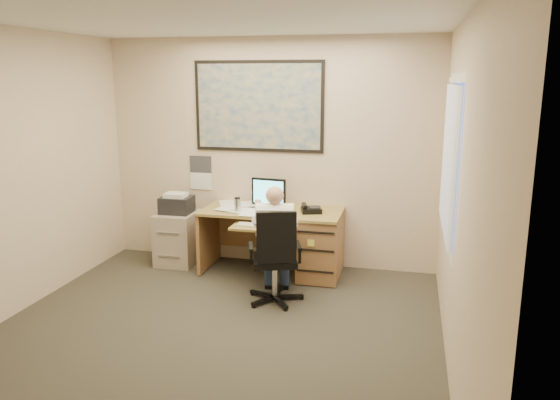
% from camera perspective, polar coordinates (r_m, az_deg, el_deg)
% --- Properties ---
extents(room_shell, '(4.00, 4.50, 2.70)m').
position_cam_1_polar(room_shell, '(4.42, -8.48, 0.99)').
color(room_shell, '#343128').
rests_on(room_shell, ground).
extents(desk, '(1.60, 0.97, 1.08)m').
position_cam_1_polar(desk, '(6.28, 2.18, -3.94)').
color(desk, '#A18745').
rests_on(desk, ground).
extents(world_map, '(1.56, 0.03, 1.06)m').
position_cam_1_polar(world_map, '(6.49, -2.28, 9.73)').
color(world_map, '#1E4C93').
rests_on(world_map, room_shell).
extents(wall_calendar, '(0.28, 0.01, 0.42)m').
position_cam_1_polar(wall_calendar, '(6.83, -8.27, 2.83)').
color(wall_calendar, white).
rests_on(wall_calendar, room_shell).
extents(window_blinds, '(0.06, 1.40, 1.30)m').
position_cam_1_polar(window_blinds, '(4.87, 17.40, 4.02)').
color(window_blinds, '#EEE8CD').
rests_on(window_blinds, room_shell).
extents(filing_cabinet, '(0.46, 0.55, 0.88)m').
position_cam_1_polar(filing_cabinet, '(6.79, -10.61, -3.41)').
color(filing_cabinet, '#AD9E8B').
rests_on(filing_cabinet, ground).
extents(office_chair, '(0.74, 0.74, 0.99)m').
position_cam_1_polar(office_chair, '(5.55, -0.81, -7.85)').
color(office_chair, black).
rests_on(office_chair, ground).
extents(person, '(0.59, 0.76, 1.19)m').
position_cam_1_polar(person, '(5.51, -0.48, -4.64)').
color(person, white).
rests_on(person, office_chair).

